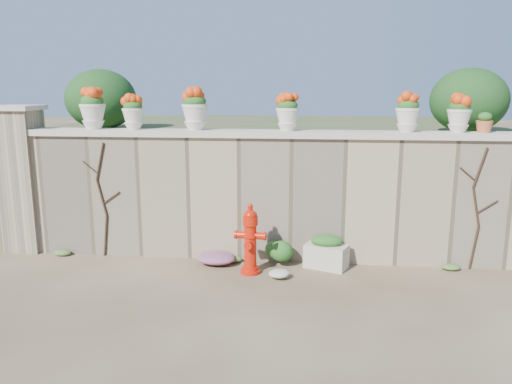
# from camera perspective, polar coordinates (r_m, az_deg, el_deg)

# --- Properties ---
(ground) EXTENTS (80.00, 80.00, 0.00)m
(ground) POSITION_cam_1_polar(r_m,az_deg,el_deg) (6.71, -0.28, -12.49)
(ground) COLOR #4F3C27
(ground) RESTS_ON ground
(stone_wall) EXTENTS (8.00, 0.40, 2.00)m
(stone_wall) POSITION_cam_1_polar(r_m,az_deg,el_deg) (8.10, 1.15, -0.74)
(stone_wall) COLOR #9C8B68
(stone_wall) RESTS_ON ground
(wall_cap) EXTENTS (8.10, 0.52, 0.10)m
(wall_cap) POSITION_cam_1_polar(r_m,az_deg,el_deg) (7.94, 1.18, 6.67)
(wall_cap) COLOR beige
(wall_cap) RESTS_ON stone_wall
(gate_pillar) EXTENTS (0.72, 0.72, 2.48)m
(gate_pillar) POSITION_cam_1_polar(r_m,az_deg,el_deg) (9.37, -25.04, 1.46)
(gate_pillar) COLOR #9C8B68
(gate_pillar) RESTS_ON ground
(raised_fill) EXTENTS (9.00, 6.00, 2.00)m
(raised_fill) POSITION_cam_1_polar(r_m,az_deg,el_deg) (11.24, 2.59, 2.79)
(raised_fill) COLOR #384C23
(raised_fill) RESTS_ON ground
(back_shrub_left) EXTENTS (1.30, 1.30, 1.10)m
(back_shrub_left) POSITION_cam_1_polar(r_m,az_deg,el_deg) (9.88, -17.28, 10.07)
(back_shrub_left) COLOR #143814
(back_shrub_left) RESTS_ON raised_fill
(back_shrub_right) EXTENTS (1.30, 1.30, 1.10)m
(back_shrub_right) POSITION_cam_1_polar(r_m,az_deg,el_deg) (9.47, 23.15, 9.61)
(back_shrub_right) COLOR #143814
(back_shrub_right) RESTS_ON raised_fill
(vine_left) EXTENTS (0.60, 0.04, 1.91)m
(vine_left) POSITION_cam_1_polar(r_m,az_deg,el_deg) (8.55, -17.14, -0.67)
(vine_left) COLOR black
(vine_left) RESTS_ON ground
(vine_right) EXTENTS (0.60, 0.04, 1.91)m
(vine_right) POSITION_cam_1_polar(r_m,az_deg,el_deg) (8.26, 23.92, -1.60)
(vine_right) COLOR black
(vine_right) RESTS_ON ground
(fire_hydrant) EXTENTS (0.46, 0.33, 1.07)m
(fire_hydrant) POSITION_cam_1_polar(r_m,az_deg,el_deg) (7.51, -0.66, -5.39)
(fire_hydrant) COLOR red
(fire_hydrant) RESTS_ON ground
(planter_box) EXTENTS (0.73, 0.58, 0.53)m
(planter_box) POSITION_cam_1_polar(r_m,az_deg,el_deg) (7.91, 8.06, -6.85)
(planter_box) COLOR beige
(planter_box) RESTS_ON ground
(green_shrub) EXTENTS (0.60, 0.54, 0.57)m
(green_shrub) POSITION_cam_1_polar(r_m,az_deg,el_deg) (7.89, 2.80, -6.50)
(green_shrub) COLOR #1E5119
(green_shrub) RESTS_ON ground
(magenta_clump) EXTENTS (0.91, 0.61, 0.24)m
(magenta_clump) POSITION_cam_1_polar(r_m,az_deg,el_deg) (8.07, -5.09, -7.33)
(magenta_clump) COLOR #B7249D
(magenta_clump) RESTS_ON ground
(white_flowers) EXTENTS (0.51, 0.40, 0.18)m
(white_flowers) POSITION_cam_1_polar(r_m,az_deg,el_deg) (7.43, 2.82, -9.26)
(white_flowers) COLOR white
(white_flowers) RESTS_ON ground
(urn_pot_0) EXTENTS (0.42, 0.42, 0.65)m
(urn_pot_0) POSITION_cam_1_polar(r_m,az_deg,el_deg) (8.64, -18.17, 9.00)
(urn_pot_0) COLOR silver
(urn_pot_0) RESTS_ON wall_cap
(urn_pot_1) EXTENTS (0.35, 0.35, 0.55)m
(urn_pot_1) POSITION_cam_1_polar(r_m,az_deg,el_deg) (8.39, -13.87, 8.81)
(urn_pot_1) COLOR silver
(urn_pot_1) RESTS_ON wall_cap
(urn_pot_2) EXTENTS (0.42, 0.42, 0.66)m
(urn_pot_2) POSITION_cam_1_polar(r_m,az_deg,el_deg) (8.09, -6.99, 9.34)
(urn_pot_2) COLOR silver
(urn_pot_2) RESTS_ON wall_cap
(urn_pot_3) EXTENTS (0.36, 0.36, 0.57)m
(urn_pot_3) POSITION_cam_1_polar(r_m,az_deg,el_deg) (7.89, 3.63, 9.04)
(urn_pot_3) COLOR silver
(urn_pot_3) RESTS_ON wall_cap
(urn_pot_4) EXTENTS (0.37, 0.37, 0.58)m
(urn_pot_4) POSITION_cam_1_polar(r_m,az_deg,el_deg) (8.02, 16.96, 8.65)
(urn_pot_4) COLOR silver
(urn_pot_4) RESTS_ON wall_cap
(urn_pot_5) EXTENTS (0.36, 0.36, 0.56)m
(urn_pot_5) POSITION_cam_1_polar(r_m,az_deg,el_deg) (8.19, 22.21, 8.26)
(urn_pot_5) COLOR silver
(urn_pot_5) RESTS_ON wall_cap
(terracotta_pot) EXTENTS (0.25, 0.25, 0.29)m
(terracotta_pot) POSITION_cam_1_polar(r_m,az_deg,el_deg) (8.31, 24.64, 7.13)
(terracotta_pot) COLOR #B15D36
(terracotta_pot) RESTS_ON wall_cap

